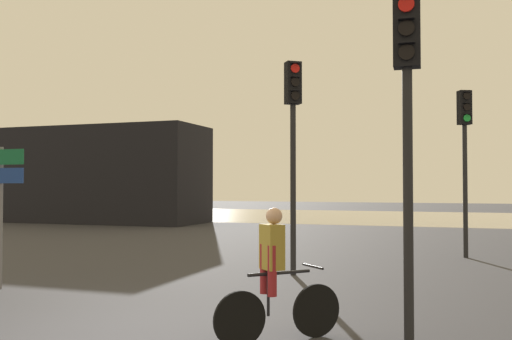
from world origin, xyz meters
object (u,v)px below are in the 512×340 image
at_px(traffic_light_near_right, 407,98).
at_px(distant_building, 101,175).
at_px(direction_sign_post, 0,191).
at_px(cyclist, 275,274).
at_px(traffic_light_far_right, 465,141).
at_px(traffic_light_center, 293,127).

bearing_deg(traffic_light_near_right, distant_building, -49.61).
bearing_deg(distant_building, direction_sign_post, -60.78).
distance_m(direction_sign_post, cyclist, 6.15).
height_order(traffic_light_far_right, cyclist, traffic_light_far_right).
bearing_deg(distant_building, traffic_light_near_right, -47.14).
relative_size(traffic_light_far_right, traffic_light_near_right, 1.04).
bearing_deg(cyclist, traffic_light_center, 147.54).
distance_m(traffic_light_near_right, direction_sign_post, 7.53).
bearing_deg(traffic_light_center, distant_building, -80.29).
bearing_deg(traffic_light_near_right, traffic_light_center, -61.75).
bearing_deg(cyclist, traffic_light_near_right, 63.72).
height_order(traffic_light_center, cyclist, traffic_light_center).
height_order(traffic_light_center, traffic_light_near_right, traffic_light_center).
xyz_separation_m(traffic_light_near_right, cyclist, (-1.52, -0.53, -2.12)).
relative_size(traffic_light_center, direction_sign_post, 1.74).
relative_size(distant_building, direction_sign_post, 4.17).
xyz_separation_m(traffic_light_center, cyclist, (1.19, -5.09, -2.32)).
distance_m(traffic_light_far_right, traffic_light_near_right, 8.91).
bearing_deg(direction_sign_post, cyclist, 163.05).
distance_m(distant_building, cyclist, 24.17).
distance_m(traffic_light_center, direction_sign_post, 5.88).
distance_m(distant_building, traffic_light_near_right, 24.72).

